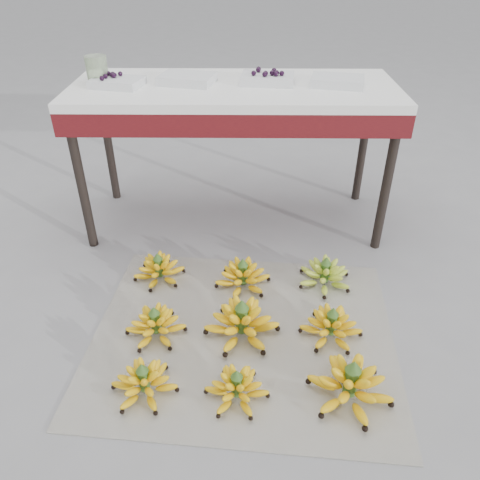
{
  "coord_description": "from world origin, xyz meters",
  "views": [
    {
      "loc": [
        0.02,
        -1.46,
        1.43
      ],
      "look_at": [
        -0.0,
        0.28,
        0.28
      ],
      "focal_mm": 35.0,
      "sensor_mm": 36.0,
      "label": 1
    }
  ],
  "objects_px": {
    "tray_right": "(268,78)",
    "tray_far_right": "(337,81)",
    "bunch_back_center": "(243,277)",
    "bunch_back_left": "(159,270)",
    "newspaper_mat": "(243,335)",
    "bunch_front_center": "(237,388)",
    "bunch_front_right": "(350,385)",
    "vendor_table": "(234,103)",
    "tray_far_left": "(117,82)",
    "bunch_back_right": "(325,275)",
    "tray_left": "(187,79)",
    "bunch_mid_center": "(242,323)",
    "bunch_mid_left": "(156,325)",
    "glass_jar": "(97,70)",
    "bunch_mid_right": "(331,326)",
    "bunch_front_left": "(144,382)"
  },
  "relations": [
    {
      "from": "tray_right",
      "to": "tray_far_right",
      "type": "xyz_separation_m",
      "value": [
        0.34,
        -0.04,
        -0.0
      ]
    },
    {
      "from": "bunch_back_center",
      "to": "tray_far_right",
      "type": "height_order",
      "value": "tray_far_right"
    },
    {
      "from": "bunch_back_left",
      "to": "newspaper_mat",
      "type": "bearing_deg",
      "value": -44.4
    },
    {
      "from": "bunch_front_center",
      "to": "tray_far_right",
      "type": "xyz_separation_m",
      "value": [
        0.48,
        1.26,
        0.75
      ]
    },
    {
      "from": "bunch_front_right",
      "to": "tray_right",
      "type": "relative_size",
      "value": 1.44
    },
    {
      "from": "vendor_table",
      "to": "tray_far_left",
      "type": "relative_size",
      "value": 6.02
    },
    {
      "from": "bunch_front_right",
      "to": "bunch_back_center",
      "type": "bearing_deg",
      "value": 145.77
    },
    {
      "from": "tray_far_left",
      "to": "bunch_front_center",
      "type": "bearing_deg",
      "value": -63.71
    },
    {
      "from": "bunch_back_right",
      "to": "tray_far_right",
      "type": "height_order",
      "value": "tray_far_right"
    },
    {
      "from": "bunch_back_center",
      "to": "tray_left",
      "type": "height_order",
      "value": "tray_left"
    },
    {
      "from": "newspaper_mat",
      "to": "bunch_mid_center",
      "type": "xyz_separation_m",
      "value": [
        -0.01,
        0.0,
        0.07
      ]
    },
    {
      "from": "bunch_mid_left",
      "to": "tray_left",
      "type": "relative_size",
      "value": 0.93
    },
    {
      "from": "glass_jar",
      "to": "vendor_table",
      "type": "bearing_deg",
      "value": -1.15
    },
    {
      "from": "bunch_front_center",
      "to": "bunch_back_left",
      "type": "distance_m",
      "value": 0.8
    },
    {
      "from": "bunch_back_left",
      "to": "vendor_table",
      "type": "xyz_separation_m",
      "value": [
        0.36,
        0.57,
        0.64
      ]
    },
    {
      "from": "vendor_table",
      "to": "tray_left",
      "type": "xyz_separation_m",
      "value": [
        -0.24,
        0.03,
        0.11
      ]
    },
    {
      "from": "bunch_front_center",
      "to": "tray_left",
      "type": "xyz_separation_m",
      "value": [
        -0.27,
        1.29,
        0.75
      ]
    },
    {
      "from": "bunch_back_left",
      "to": "bunch_back_right",
      "type": "xyz_separation_m",
      "value": [
        0.8,
        -0.03,
        0.0
      ]
    },
    {
      "from": "bunch_front_center",
      "to": "bunch_mid_left",
      "type": "xyz_separation_m",
      "value": [
        -0.34,
        0.31,
        0.0
      ]
    },
    {
      "from": "glass_jar",
      "to": "newspaper_mat",
      "type": "bearing_deg",
      "value": -52.73
    },
    {
      "from": "bunch_mid_right",
      "to": "bunch_mid_left",
      "type": "bearing_deg",
      "value": -156.46
    },
    {
      "from": "newspaper_mat",
      "to": "tray_right",
      "type": "xyz_separation_m",
      "value": [
        0.11,
        0.98,
        0.8
      ]
    },
    {
      "from": "newspaper_mat",
      "to": "bunch_front_right",
      "type": "xyz_separation_m",
      "value": [
        0.39,
        -0.31,
        0.07
      ]
    },
    {
      "from": "bunch_mid_center",
      "to": "tray_far_left",
      "type": "bearing_deg",
      "value": 148.87
    },
    {
      "from": "bunch_front_right",
      "to": "bunch_mid_left",
      "type": "xyz_separation_m",
      "value": [
        -0.75,
        0.31,
        -0.01
      ]
    },
    {
      "from": "bunch_back_left",
      "to": "tray_far_right",
      "type": "relative_size",
      "value": 0.87
    },
    {
      "from": "tray_right",
      "to": "tray_far_right",
      "type": "height_order",
      "value": "tray_right"
    },
    {
      "from": "bunch_back_center",
      "to": "glass_jar",
      "type": "height_order",
      "value": "glass_jar"
    },
    {
      "from": "bunch_back_left",
      "to": "bunch_back_center",
      "type": "xyz_separation_m",
      "value": [
        0.41,
        -0.05,
        0.0
      ]
    },
    {
      "from": "bunch_back_center",
      "to": "tray_left",
      "type": "bearing_deg",
      "value": 128.02
    },
    {
      "from": "bunch_front_left",
      "to": "tray_far_left",
      "type": "height_order",
      "value": "tray_far_left"
    },
    {
      "from": "bunch_mid_left",
      "to": "bunch_back_center",
      "type": "xyz_separation_m",
      "value": [
        0.36,
        0.33,
        0.0
      ]
    },
    {
      "from": "bunch_back_right",
      "to": "tray_far_left",
      "type": "height_order",
      "value": "tray_far_left"
    },
    {
      "from": "tray_left",
      "to": "bunch_mid_left",
      "type": "bearing_deg",
      "value": -94.4
    },
    {
      "from": "bunch_mid_right",
      "to": "bunch_back_center",
      "type": "height_order",
      "value": "bunch_back_center"
    },
    {
      "from": "bunch_back_right",
      "to": "bunch_back_left",
      "type": "bearing_deg",
      "value": 168.89
    },
    {
      "from": "bunch_front_right",
      "to": "tray_right",
      "type": "distance_m",
      "value": 1.51
    },
    {
      "from": "newspaper_mat",
      "to": "tray_left",
      "type": "xyz_separation_m",
      "value": [
        -0.29,
        0.97,
        0.8
      ]
    },
    {
      "from": "newspaper_mat",
      "to": "tray_left",
      "type": "bearing_deg",
      "value": 106.58
    },
    {
      "from": "bunch_mid_left",
      "to": "bunch_mid_right",
      "type": "bearing_deg",
      "value": 7.96
    },
    {
      "from": "tray_far_left",
      "to": "newspaper_mat",
      "type": "bearing_deg",
      "value": -55.44
    },
    {
      "from": "bunch_mid_center",
      "to": "bunch_mid_right",
      "type": "xyz_separation_m",
      "value": [
        0.37,
        -0.01,
        -0.01
      ]
    },
    {
      "from": "bunch_mid_left",
      "to": "tray_far_left",
      "type": "height_order",
      "value": "tray_far_left"
    },
    {
      "from": "tray_left",
      "to": "tray_right",
      "type": "distance_m",
      "value": 0.4
    },
    {
      "from": "bunch_front_left",
      "to": "bunch_mid_left",
      "type": "bearing_deg",
      "value": 108.5
    },
    {
      "from": "bunch_back_left",
      "to": "tray_left",
      "type": "height_order",
      "value": "tray_left"
    },
    {
      "from": "newspaper_mat",
      "to": "bunch_front_right",
      "type": "distance_m",
      "value": 0.5
    },
    {
      "from": "bunch_mid_right",
      "to": "tray_right",
      "type": "relative_size",
      "value": 1.19
    },
    {
      "from": "bunch_front_center",
      "to": "tray_far_left",
      "type": "height_order",
      "value": "tray_far_left"
    },
    {
      "from": "tray_far_left",
      "to": "tray_left",
      "type": "bearing_deg",
      "value": 9.81
    }
  ]
}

